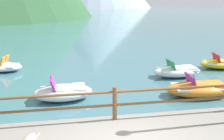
# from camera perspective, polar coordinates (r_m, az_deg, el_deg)

# --- Properties ---
(ground_plane) EXTENTS (200.00, 200.00, 0.00)m
(ground_plane) POSITION_cam_1_polar(r_m,az_deg,el_deg) (45.27, -8.59, 10.06)
(ground_plane) COLOR #3D6B75
(dock_railing) EXTENTS (23.92, 0.12, 0.95)m
(dock_railing) POSITION_cam_1_polar(r_m,az_deg,el_deg) (7.27, 0.59, -6.46)
(dock_railing) COLOR brown
(dock_railing) RESTS_ON promenade_dock
(pedal_boat_0) EXTENTS (2.21, 1.32, 0.89)m
(pedal_boat_0) POSITION_cam_1_polar(r_m,az_deg,el_deg) (10.06, -10.44, -4.69)
(pedal_boat_0) COLOR white
(pedal_boat_0) RESTS_ON ground
(pedal_boat_1) EXTENTS (2.66, 1.47, 0.89)m
(pedal_boat_1) POSITION_cam_1_polar(r_m,az_deg,el_deg) (10.81, 18.32, -3.82)
(pedal_boat_1) COLOR orange
(pedal_boat_1) RESTS_ON ground
(pedal_boat_2) EXTENTS (2.53, 1.60, 0.84)m
(pedal_boat_2) POSITION_cam_1_polar(r_m,az_deg,el_deg) (15.63, 22.66, 1.28)
(pedal_boat_2) COLOR yellow
(pedal_boat_2) RESTS_ON ground
(pedal_boat_5) EXTENTS (2.36, 1.23, 0.87)m
(pedal_boat_5) POSITION_cam_1_polar(r_m,az_deg,el_deg) (13.22, 13.88, -0.22)
(pedal_boat_5) COLOR white
(pedal_boat_5) RESTS_ON ground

